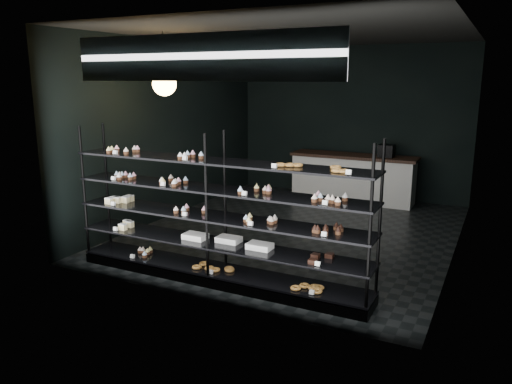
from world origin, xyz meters
TOP-DOWN VIEW (x-y plane):
  - room at (0.00, 0.00)m, footprint 5.01×6.01m
  - display_shelf at (-0.13, -2.45)m, footprint 4.00×0.50m
  - signage at (0.00, -2.93)m, footprint 3.30×0.05m
  - pendant_lamp at (-1.49, -1.54)m, footprint 0.35×0.35m
  - service_counter at (0.25, 2.50)m, footprint 2.59×0.65m

SIDE VIEW (x-z plane):
  - service_counter at x=0.25m, z-range -0.11..1.12m
  - display_shelf at x=-0.13m, z-range -0.33..1.58m
  - room at x=0.00m, z-range 0.00..3.20m
  - pendant_lamp at x=-1.49m, z-range 2.00..2.90m
  - signage at x=0.00m, z-range 2.50..3.00m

